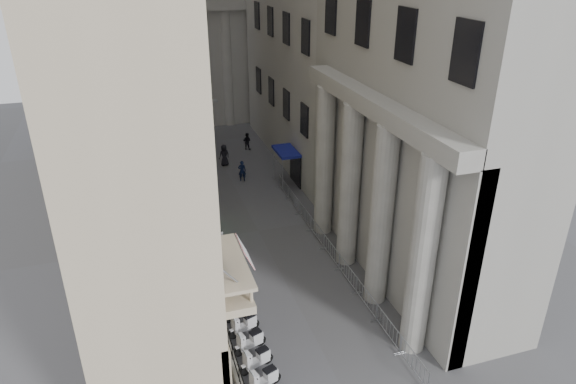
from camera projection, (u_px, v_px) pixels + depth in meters
name	position (u px, v px, depth m)	size (l,w,h in m)	color
iron_fence	(198.00, 250.00, 33.02)	(0.30, 28.00, 1.40)	black
blue_awning	(286.00, 184.00, 42.21)	(1.60, 3.00, 3.00)	navy
scooter_3	(257.00, 369.00, 23.65)	(0.56, 1.40, 1.50)	silver
scooter_4	(251.00, 350.00, 24.74)	(0.56, 1.40, 1.50)	silver
scooter_5	(245.00, 333.00, 25.83)	(0.56, 1.40, 1.50)	silver
scooter_6	(239.00, 318.00, 26.92)	(0.56, 1.40, 1.50)	silver
scooter_7	(234.00, 303.00, 28.00)	(0.56, 1.40, 1.50)	silver
scooter_8	(229.00, 290.00, 29.09)	(0.56, 1.40, 1.50)	silver
scooter_9	(225.00, 278.00, 30.18)	(0.56, 1.40, 1.50)	silver
scooter_10	(221.00, 266.00, 31.27)	(0.56, 1.40, 1.50)	silver
scooter_11	(217.00, 256.00, 32.36)	(0.56, 1.40, 1.50)	silver
scooter_12	(214.00, 246.00, 33.45)	(0.56, 1.40, 1.50)	silver
barrier_0	(413.00, 372.00, 23.45)	(0.60, 2.40, 1.10)	#9FA1A6
barrier_1	(387.00, 337.00, 25.60)	(0.60, 2.40, 1.10)	#9FA1A6
barrier_2	(366.00, 307.00, 27.76)	(0.60, 2.40, 1.10)	#9FA1A6
barrier_3	(347.00, 281.00, 29.91)	(0.60, 2.40, 1.10)	#9FA1A6
barrier_4	(331.00, 259.00, 32.07)	(0.60, 2.40, 1.10)	#9FA1A6
barrier_5	(317.00, 239.00, 34.22)	(0.60, 2.40, 1.10)	#9FA1A6
barrier_6	(305.00, 222.00, 36.37)	(0.60, 2.40, 1.10)	#9FA1A6
barrier_7	(294.00, 207.00, 38.53)	(0.60, 2.40, 1.10)	#9FA1A6
barrier_8	(284.00, 193.00, 40.68)	(0.60, 2.40, 1.10)	#9FA1A6
security_tent	(182.00, 147.00, 42.40)	(3.95, 3.95, 3.21)	silver
street_lamp	(190.00, 154.00, 34.47)	(2.64, 1.08, 8.45)	gray
info_kiosk	(194.00, 221.00, 34.68)	(0.41, 0.85, 1.73)	black
pedestrian_a	(242.00, 171.00, 42.49)	(0.65, 0.42, 1.77)	black
pedestrian_b	(247.00, 141.00, 49.27)	(0.80, 0.62, 1.65)	black
pedestrian_c	(224.00, 155.00, 45.55)	(0.94, 0.61, 1.92)	black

